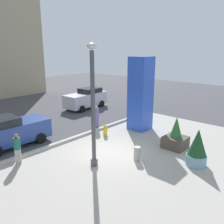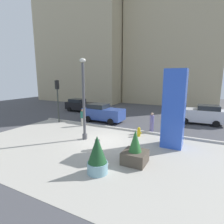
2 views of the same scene
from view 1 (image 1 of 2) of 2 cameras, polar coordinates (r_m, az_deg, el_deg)
The scene contains 13 objects.
ground_plane at distance 16.36m, azimuth -11.22°, elevation -5.68°, with size 60.00×60.00×0.00m, color #47474C.
plaza_pavement at distance 12.48m, azimuth 6.18°, elevation -12.33°, with size 18.00×10.00×0.02m, color #ADA89E.
curb_strip at distance 15.68m, azimuth -9.27°, elevation -6.21°, with size 18.00×0.24×0.16m, color #B7B2A8.
lamp_post at distance 11.24m, azimuth -4.58°, elevation 0.50°, with size 0.44×0.44×5.97m.
art_pillar_blue at distance 16.90m, azimuth 6.89°, elevation 4.33°, with size 1.36×1.36×5.19m, color blue.
potted_plant_by_pillar at distance 12.65m, azimuth 19.84°, elevation -8.24°, with size 1.02×1.02×1.92m.
potted_plant_near_left at distance 14.50m, azimuth 15.07°, elevation -5.83°, with size 1.27×1.27×1.90m.
fire_hydrant at distance 16.03m, azimuth -1.65°, elevation -4.42°, with size 0.36×0.26×0.75m.
concrete_bollard at distance 12.70m, azimuth 6.07°, elevation -9.93°, with size 0.36×0.36×0.75m, color #B2ADA3.
car_far_lane at distance 15.46m, azimuth -23.31°, elevation -4.27°, with size 4.39×2.19×1.85m.
car_curb_west at distance 23.40m, azimuth -6.27°, elevation 3.28°, with size 4.48×2.14×1.92m.
pedestrian_by_curb at distance 17.26m, azimuth -3.74°, elevation -0.93°, with size 0.50×0.50×1.73m.
pedestrian_on_sidewalk at distance 12.98m, azimuth -21.87°, elevation -7.89°, with size 0.50×0.50×1.63m.
Camera 1 is at (-9.08, -8.34, 5.74)m, focal length 37.95 mm.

